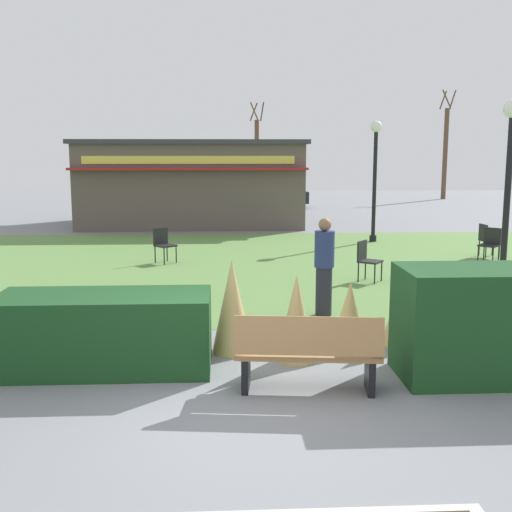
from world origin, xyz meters
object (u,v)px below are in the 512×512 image
Objects in this scene: cafe_chair_west at (366,258)px; person_strolling at (324,266)px; lamppost_mid at (509,174)px; food_kiosk at (193,182)px; tree_left_bg at (445,151)px; parked_car_west_slot at (167,196)px; parked_car_center_slot at (265,195)px; cafe_chair_east at (490,242)px; cafe_chair_center at (487,238)px; lamppost_far at (375,166)px; cafe_chair_north at (163,242)px; tree_right_bg at (257,157)px; park_bench at (308,353)px.

person_strolling is (-1.39, -2.83, 0.33)m from cafe_chair_west.
lamppost_mid is at bearing 43.33° from person_strolling.
food_kiosk is at bearing 127.78° from person_strolling.
tree_left_bg is at bearing 41.30° from food_kiosk.
parked_car_west_slot and parked_car_center_slot have the same top height.
tree_left_bg reaches higher than parked_car_center_slot.
lamppost_mid is at bearing -110.39° from cafe_chair_east.
lamppost_mid is at bearing -109.83° from cafe_chair_center.
person_strolling is (-3.01, -8.98, -1.53)m from lamppost_far.
food_kiosk reaches higher than parked_car_center_slot.
lamppost_far is 14.74m from parked_car_west_slot.
cafe_chair_center is at bearing -52.83° from lamppost_far.
tree_right_bg reaches higher than cafe_chair_north.
food_kiosk is 7.93m from parked_car_center_slot.
tree_right_bg is at bearing 97.67° from lamppost_far.
cafe_chair_center is at bearing -57.49° from parked_car_west_slot.
lamppost_mid is 0.87× the size of parked_car_center_slot.
tree_left_bg is (8.72, 18.24, 0.49)m from lamppost_far.
cafe_chair_east is (3.71, 2.19, 0.00)m from cafe_chair_west.
cafe_chair_east is at bearing -59.55° from parked_car_west_slot.
cafe_chair_west is 0.21× the size of parked_car_west_slot.
cafe_chair_west is 0.14× the size of tree_left_bg.
lamppost_mid is 4.11m from person_strolling.
person_strolling is 0.39× the size of parked_car_west_slot.
parked_car_west_slot is (-5.97, 18.66, 0.12)m from cafe_chair_west.
cafe_chair_east is at bearing -107.27° from cafe_chair_center.
lamppost_mid reaches higher than park_bench.
lamppost_mid is 0.44× the size of food_kiosk.
cafe_chair_north is at bearing -150.48° from lamppost_far.
food_kiosk reaches higher than parked_car_west_slot.
lamppost_far is at bearing 75.20° from cafe_chair_west.
parked_car_west_slot is (-3.84, 24.97, 0.16)m from park_bench.
tree_left_bg is 1.11× the size of tree_right_bg.
person_strolling is at bearing -113.31° from tree_left_bg.
tree_left_bg is (12.47, 30.71, 2.40)m from park_bench.
park_bench is 0.27× the size of tree_left_bg.
parked_car_center_slot reaches higher than cafe_chair_east.
parked_car_west_slot is at bearing 94.70° from cafe_chair_north.
tree_left_bg is (11.35, 5.74, 2.24)m from parked_car_center_slot.
cafe_chair_west is 1.00× the size of cafe_chair_north.
cafe_chair_east is at bearing 55.56° from park_bench.
food_kiosk is at bearing 116.40° from lamppost_mid.
lamppost_mid is 27.76m from tree_right_bg.
lamppost_far is 4.23× the size of cafe_chair_north.
tree_right_bg reaches higher than lamppost_far.
parked_car_center_slot is (-4.98, 15.60, 0.12)m from cafe_chair_center.
cafe_chair_west and cafe_chair_center have the same top height.
tree_left_bg is at bearing -7.36° from tree_right_bg.
lamppost_far is at bearing 127.17° from cafe_chair_center.
cafe_chair_west is 0.21× the size of parked_car_center_slot.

